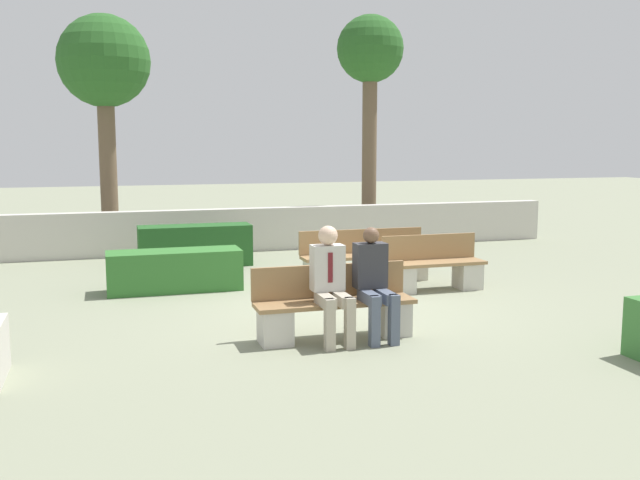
{
  "coord_description": "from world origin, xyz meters",
  "views": [
    {
      "loc": [
        -3.19,
        -9.39,
        2.33
      ],
      "look_at": [
        -0.19,
        0.5,
        0.9
      ],
      "focal_mm": 40.0,
      "sensor_mm": 36.0,
      "label": 1
    }
  ],
  "objects": [
    {
      "name": "ground_plane",
      "position": [
        0.0,
        0.0,
        0.0
      ],
      "size": [
        60.0,
        60.0,
        0.0
      ],
      "primitive_type": "plane",
      "color": "gray"
    },
    {
      "name": "perimeter_wall",
      "position": [
        0.0,
        5.56,
        0.46
      ],
      "size": [
        13.6,
        0.3,
        0.92
      ],
      "color": "beige",
      "rests_on": "ground_plane"
    },
    {
      "name": "bench_front",
      "position": [
        -0.62,
        -1.51,
        0.34
      ],
      "size": [
        1.93,
        0.48,
        0.86
      ],
      "color": "#937047",
      "rests_on": "ground_plane"
    },
    {
      "name": "bench_left_side",
      "position": [
        0.96,
        1.65,
        0.35
      ],
      "size": [
        2.19,
        0.48,
        0.86
      ],
      "rotation": [
        0.0,
        0.0,
        0.02
      ],
      "color": "#937047",
      "rests_on": "ground_plane"
    },
    {
      "name": "bench_right_side",
      "position": [
        1.75,
        0.68,
        0.32
      ],
      "size": [
        1.62,
        0.48,
        0.86
      ],
      "rotation": [
        0.0,
        0.0,
        -0.05
      ],
      "color": "#937047",
      "rests_on": "ground_plane"
    },
    {
      "name": "person_seated_man",
      "position": [
        -0.71,
        -1.65,
        0.76
      ],
      "size": [
        0.38,
        0.64,
        1.36
      ],
      "color": "#B2A893",
      "rests_on": "ground_plane"
    },
    {
      "name": "person_seated_woman",
      "position": [
        -0.17,
        -1.66,
        0.73
      ],
      "size": [
        0.38,
        0.64,
        1.32
      ],
      "color": "#515B70",
      "rests_on": "ground_plane"
    },
    {
      "name": "hedge_block_near_left",
      "position": [
        -1.59,
        3.99,
        0.39
      ],
      "size": [
        2.09,
        0.64,
        0.77
      ],
      "color": "#235623",
      "rests_on": "ground_plane"
    },
    {
      "name": "hedge_block_mid_left",
      "position": [
        -2.18,
        1.83,
        0.32
      ],
      "size": [
        2.07,
        0.68,
        0.64
      ],
      "color": "#33702D",
      "rests_on": "ground_plane"
    },
    {
      "name": "tree_leftmost",
      "position": [
        -3.08,
        7.14,
        3.94
      ],
      "size": [
        2.0,
        2.0,
        5.07
      ],
      "color": "brown",
      "rests_on": "ground_plane"
    },
    {
      "name": "tree_center_left",
      "position": [
        2.92,
        6.66,
        4.21
      ],
      "size": [
        1.57,
        1.57,
        5.27
      ],
      "color": "brown",
      "rests_on": "ground_plane"
    }
  ]
}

